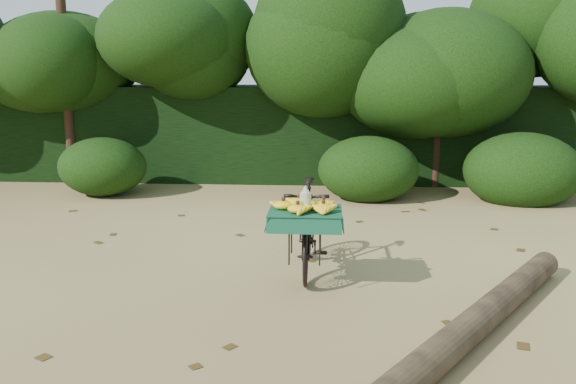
{
  "coord_description": "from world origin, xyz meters",
  "views": [
    {
      "loc": [
        0.81,
        -5.71,
        2.18
      ],
      "look_at": [
        0.42,
        0.27,
        0.94
      ],
      "focal_mm": 38.0,
      "sensor_mm": 36.0,
      "label": 1
    }
  ],
  "objects": [
    {
      "name": "vendor_bicycle",
      "position": [
        0.61,
        0.58,
        0.5
      ],
      "size": [
        0.7,
        1.71,
        0.98
      ],
      "rotation": [
        0.0,
        0.0,
        -0.01
      ],
      "color": "black",
      "rests_on": "ground"
    },
    {
      "name": "ground",
      "position": [
        0.0,
        0.0,
        0.0
      ],
      "size": [
        80.0,
        80.0,
        0.0
      ],
      "primitive_type": "plane",
      "color": "tan",
      "rests_on": "ground"
    },
    {
      "name": "hedge_backdrop",
      "position": [
        0.0,
        6.3,
        0.9
      ],
      "size": [
        26.0,
        1.8,
        1.8
      ],
      "primitive_type": "cube",
      "color": "black",
      "rests_on": "ground"
    },
    {
      "name": "fallen_log",
      "position": [
        2.12,
        -0.86,
        0.13
      ],
      "size": [
        2.24,
        3.09,
        0.26
      ],
      "primitive_type": "cylinder",
      "rotation": [
        1.57,
        0.0,
        -0.6
      ],
      "color": "brown",
      "rests_on": "ground"
    },
    {
      "name": "leaf_litter",
      "position": [
        0.0,
        0.65,
        0.01
      ],
      "size": [
        7.0,
        7.3,
        0.01
      ],
      "primitive_type": null,
      "color": "#453112",
      "rests_on": "ground"
    },
    {
      "name": "bush_clumps",
      "position": [
        0.5,
        4.3,
        0.45
      ],
      "size": [
        8.8,
        1.7,
        0.9
      ],
      "primitive_type": null,
      "color": "black",
      "rests_on": "ground"
    },
    {
      "name": "tree_row",
      "position": [
        -0.65,
        5.5,
        2.0
      ],
      "size": [
        14.5,
        2.0,
        4.0
      ],
      "primitive_type": null,
      "color": "black",
      "rests_on": "ground"
    }
  ]
}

